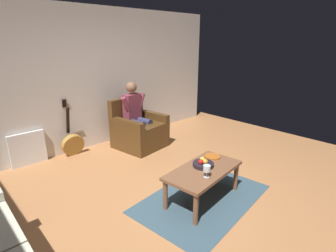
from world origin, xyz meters
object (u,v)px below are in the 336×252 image
(person_seated, at_px, (136,113))
(guitar, at_px, (73,143))
(coffee_table, at_px, (203,173))
(fruit_bowl, at_px, (203,164))
(armchair, at_px, (138,131))
(wine_glass_near, at_px, (207,169))
(decorative_dish, at_px, (212,157))

(person_seated, height_order, guitar, person_seated)
(guitar, bearing_deg, coffee_table, 103.82)
(person_seated, bearing_deg, guitar, -29.31)
(guitar, distance_m, fruit_bowl, 2.57)
(armchair, bearing_deg, guitar, -30.83)
(guitar, relative_size, wine_glass_near, 6.67)
(wine_glass_near, bearing_deg, decorative_dish, -149.59)
(wine_glass_near, distance_m, fruit_bowl, 0.29)
(coffee_table, relative_size, fruit_bowl, 4.14)
(guitar, bearing_deg, decorative_dish, 112.39)
(person_seated, distance_m, wine_glass_near, 2.33)
(armchair, xyz_separation_m, person_seated, (0.01, -0.04, 0.35))
(armchair, xyz_separation_m, decorative_dish, (0.15, 1.91, 0.13))
(armchair, height_order, fruit_bowl, armchair)
(fruit_bowl, xyz_separation_m, decorative_dish, (-0.31, -0.08, -0.02))
(coffee_table, distance_m, guitar, 2.60)
(person_seated, relative_size, decorative_dish, 5.80)
(person_seated, height_order, decorative_dish, person_seated)
(guitar, xyz_separation_m, wine_glass_near, (-0.48, 2.68, 0.31))
(decorative_dish, bearing_deg, wine_glass_near, 30.41)
(coffee_table, bearing_deg, guitar, -76.18)
(person_seated, xyz_separation_m, guitar, (1.12, -0.44, -0.44))
(guitar, bearing_deg, wine_glass_near, 100.22)
(person_seated, distance_m, decorative_dish, 1.96)
(fruit_bowl, bearing_deg, armchair, -102.87)
(coffee_table, distance_m, wine_glass_near, 0.27)
(fruit_bowl, distance_m, decorative_dish, 0.32)
(armchair, distance_m, coffee_table, 2.11)
(person_seated, distance_m, guitar, 1.28)
(decorative_dish, bearing_deg, coffee_table, 20.53)
(fruit_bowl, relative_size, decorative_dish, 1.26)
(armchair, relative_size, decorative_dish, 4.34)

